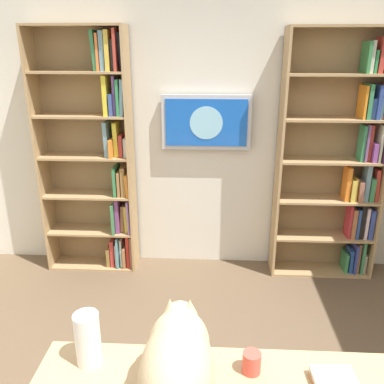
{
  "coord_description": "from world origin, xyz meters",
  "views": [
    {
      "loc": [
        -0.06,
        1.51,
        2.07
      ],
      "look_at": [
        0.08,
        -1.11,
        1.13
      ],
      "focal_mm": 37.93,
      "sensor_mm": 36.0,
      "label": 1
    }
  ],
  "objects_px": {
    "coffee_mug": "(252,362)",
    "bookshelf_left": "(344,162)",
    "wall_mounted_tv": "(206,122)",
    "cat": "(177,363)",
    "desk_book_stack": "(334,380)",
    "bookshelf_right": "(98,156)",
    "paper_towel_roll": "(88,339)"
  },
  "relations": [
    {
      "from": "coffee_mug",
      "to": "desk_book_stack",
      "type": "height_order",
      "value": "coffee_mug"
    },
    {
      "from": "coffee_mug",
      "to": "desk_book_stack",
      "type": "distance_m",
      "value": 0.34
    },
    {
      "from": "wall_mounted_tv",
      "to": "desk_book_stack",
      "type": "bearing_deg",
      "value": 104.16
    },
    {
      "from": "bookshelf_right",
      "to": "bookshelf_left",
      "type": "bearing_deg",
      "value": -179.99
    },
    {
      "from": "paper_towel_roll",
      "to": "desk_book_stack",
      "type": "distance_m",
      "value": 1.05
    },
    {
      "from": "cat",
      "to": "desk_book_stack",
      "type": "bearing_deg",
      "value": -168.34
    },
    {
      "from": "bookshelf_left",
      "to": "cat",
      "type": "bearing_deg",
      "value": 61.37
    },
    {
      "from": "cat",
      "to": "coffee_mug",
      "type": "xyz_separation_m",
      "value": [
        -0.3,
        -0.18,
        -0.15
      ]
    },
    {
      "from": "bookshelf_right",
      "to": "paper_towel_roll",
      "type": "bearing_deg",
      "value": 103.71
    },
    {
      "from": "bookshelf_left",
      "to": "cat",
      "type": "xyz_separation_m",
      "value": [
        1.29,
        2.36,
        -0.15
      ]
    },
    {
      "from": "desk_book_stack",
      "to": "bookshelf_right",
      "type": "bearing_deg",
      "value": -54.83
    },
    {
      "from": "bookshelf_right",
      "to": "desk_book_stack",
      "type": "bearing_deg",
      "value": 125.17
    },
    {
      "from": "bookshelf_left",
      "to": "desk_book_stack",
      "type": "xyz_separation_m",
      "value": [
        0.65,
        2.23,
        -0.33
      ]
    },
    {
      "from": "coffee_mug",
      "to": "bookshelf_left",
      "type": "bearing_deg",
      "value": -114.42
    },
    {
      "from": "bookshelf_left",
      "to": "paper_towel_roll",
      "type": "bearing_deg",
      "value": 51.86
    },
    {
      "from": "coffee_mug",
      "to": "desk_book_stack",
      "type": "bearing_deg",
      "value": 171.34
    },
    {
      "from": "bookshelf_left",
      "to": "paper_towel_roll",
      "type": "relative_size",
      "value": 9.0
    },
    {
      "from": "wall_mounted_tv",
      "to": "paper_towel_roll",
      "type": "xyz_separation_m",
      "value": [
        0.46,
        2.25,
        -0.55
      ]
    },
    {
      "from": "bookshelf_right",
      "to": "wall_mounted_tv",
      "type": "height_order",
      "value": "bookshelf_right"
    },
    {
      "from": "cat",
      "to": "desk_book_stack",
      "type": "relative_size",
      "value": 2.98
    },
    {
      "from": "desk_book_stack",
      "to": "coffee_mug",
      "type": "bearing_deg",
      "value": -8.66
    },
    {
      "from": "cat",
      "to": "wall_mounted_tv",
      "type": "bearing_deg",
      "value": -91.24
    },
    {
      "from": "cat",
      "to": "coffee_mug",
      "type": "bearing_deg",
      "value": -148.64
    },
    {
      "from": "bookshelf_right",
      "to": "desk_book_stack",
      "type": "relative_size",
      "value": 11.1
    },
    {
      "from": "bookshelf_right",
      "to": "cat",
      "type": "height_order",
      "value": "bookshelf_right"
    },
    {
      "from": "paper_towel_roll",
      "to": "bookshelf_left",
      "type": "bearing_deg",
      "value": -128.14
    },
    {
      "from": "bookshelf_right",
      "to": "wall_mounted_tv",
      "type": "distance_m",
      "value": 1.04
    },
    {
      "from": "bookshelf_right",
      "to": "cat",
      "type": "distance_m",
      "value": 2.55
    },
    {
      "from": "cat",
      "to": "coffee_mug",
      "type": "relative_size",
      "value": 6.29
    },
    {
      "from": "wall_mounted_tv",
      "to": "coffee_mug",
      "type": "bearing_deg",
      "value": 96.23
    },
    {
      "from": "coffee_mug",
      "to": "wall_mounted_tv",
      "type": "bearing_deg",
      "value": -83.77
    },
    {
      "from": "bookshelf_right",
      "to": "coffee_mug",
      "type": "relative_size",
      "value": 23.43
    }
  ]
}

